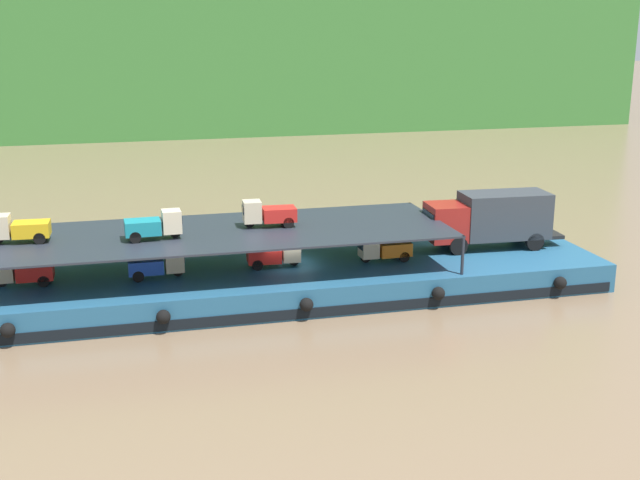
# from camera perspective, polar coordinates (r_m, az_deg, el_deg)

# --- Properties ---
(ground_plane) EXTENTS (400.00, 400.00, 0.00)m
(ground_plane) POSITION_cam_1_polar(r_m,az_deg,el_deg) (43.22, -2.32, -3.61)
(ground_plane) COLOR #7F664C
(cargo_barge) EXTENTS (33.28, 9.15, 1.50)m
(cargo_barge) POSITION_cam_1_polar(r_m,az_deg,el_deg) (42.96, -2.32, -2.67)
(cargo_barge) COLOR #23567A
(cargo_barge) RESTS_ON ground
(covered_lorry) EXTENTS (7.93, 2.59, 3.10)m
(covered_lorry) POSITION_cam_1_polar(r_m,az_deg,el_deg) (46.36, 11.78, 1.49)
(covered_lorry) COLOR maroon
(covered_lorry) RESTS_ON cargo_barge
(cargo_rack) EXTENTS (24.08, 7.83, 2.00)m
(cargo_rack) POSITION_cam_1_polar(r_m,az_deg,el_deg) (41.65, -7.49, 0.48)
(cargo_rack) COLOR #232833
(cargo_rack) RESTS_ON cargo_barge
(mini_truck_lower_stern) EXTENTS (2.75, 1.22, 1.38)m
(mini_truck_lower_stern) POSITION_cam_1_polar(r_m,az_deg,el_deg) (41.78, -19.95, -2.06)
(mini_truck_lower_stern) COLOR red
(mini_truck_lower_stern) RESTS_ON cargo_barge
(mini_truck_lower_aft) EXTENTS (2.74, 1.20, 1.38)m
(mini_truck_lower_aft) POSITION_cam_1_polar(r_m,az_deg,el_deg) (41.22, -11.23, -1.64)
(mini_truck_lower_aft) COLOR #1E47B7
(mini_truck_lower_aft) RESTS_ON cargo_barge
(mini_truck_lower_mid) EXTENTS (2.80, 1.30, 1.38)m
(mini_truck_lower_mid) POSITION_cam_1_polar(r_m,az_deg,el_deg) (42.26, -3.16, -0.95)
(mini_truck_lower_mid) COLOR red
(mini_truck_lower_mid) RESTS_ON cargo_barge
(mini_truck_lower_fore) EXTENTS (2.77, 1.25, 1.38)m
(mini_truck_lower_fore) POSITION_cam_1_polar(r_m,az_deg,el_deg) (43.30, 4.44, -0.57)
(mini_truck_lower_fore) COLOR orange
(mini_truck_lower_fore) RESTS_ON cargo_barge
(mini_truck_upper_stern) EXTENTS (2.78, 1.28, 1.38)m
(mini_truck_upper_stern) POSITION_cam_1_polar(r_m,az_deg,el_deg) (41.76, -20.18, 0.76)
(mini_truck_upper_stern) COLOR gold
(mini_truck_upper_stern) RESTS_ON cargo_rack
(mini_truck_upper_mid) EXTENTS (2.77, 1.25, 1.38)m
(mini_truck_upper_mid) POSITION_cam_1_polar(r_m,az_deg,el_deg) (40.60, -11.43, 1.01)
(mini_truck_upper_mid) COLOR teal
(mini_truck_upper_mid) RESTS_ON cargo_rack
(mini_truck_upper_fore) EXTENTS (2.78, 1.27, 1.38)m
(mini_truck_upper_fore) POSITION_cam_1_polar(r_m,az_deg,el_deg) (42.28, -3.61, 1.86)
(mini_truck_upper_fore) COLOR red
(mini_truck_upper_fore) RESTS_ON cargo_rack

